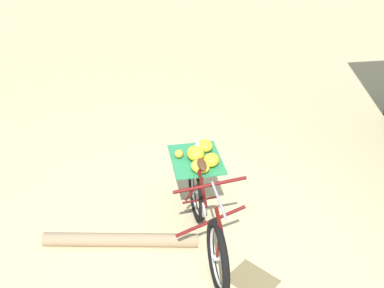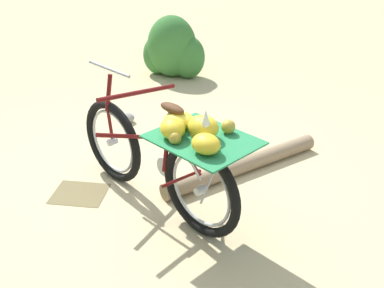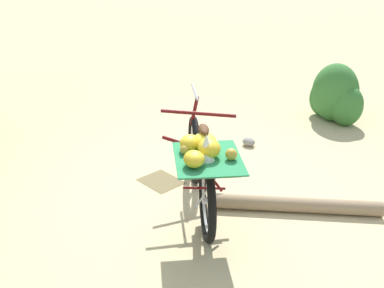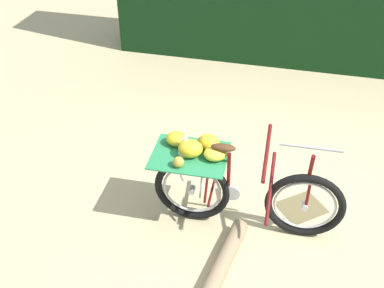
{
  "view_description": "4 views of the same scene",
  "coord_description": "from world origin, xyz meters",
  "views": [
    {
      "loc": [
        2.03,
        -2.74,
        3.49
      ],
      "look_at": [
        -0.82,
        0.41,
        0.9
      ],
      "focal_mm": 42.48,
      "sensor_mm": 36.0,
      "label": 1
    },
    {
      "loc": [
        -1.01,
        3.04,
        2.16
      ],
      "look_at": [
        -0.64,
        0.4,
        0.76
      ],
      "focal_mm": 43.01,
      "sensor_mm": 36.0,
      "label": 2
    },
    {
      "loc": [
        -3.06,
        2.73,
        2.36
      ],
      "look_at": [
        -0.63,
        0.45,
        0.91
      ],
      "focal_mm": 42.55,
      "sensor_mm": 36.0,
      "label": 3
    },
    {
      "loc": [
        -2.1,
        -2.63,
        3.32
      ],
      "look_at": [
        -0.71,
        0.29,
        0.94
      ],
      "focal_mm": 43.5,
      "sensor_mm": 36.0,
      "label": 4
    }
  ],
  "objects": [
    {
      "name": "ground_plane",
      "position": [
        0.0,
        0.0,
        0.0
      ],
      "size": [
        60.0,
        60.0,
        0.0
      ],
      "primitive_type": "plane",
      "color": "#C6B284"
    },
    {
      "name": "leaf_litter_patch",
      "position": [
        0.38,
        -0.02,
        0.0
      ],
      "size": [
        0.44,
        0.36,
        0.01
      ],
      "primitive_type": "cube",
      "color": "olive",
      "rests_on": "ground_plane"
    },
    {
      "name": "bicycle",
      "position": [
        -0.38,
        0.11,
        0.51
      ],
      "size": [
        1.6,
        1.32,
        1.03
      ],
      "rotation": [
        0.0,
        0.0,
        -0.65
      ],
      "color": "black",
      "rests_on": "ground_plane"
    }
  ]
}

